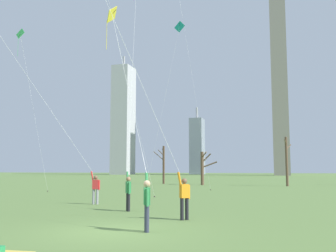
% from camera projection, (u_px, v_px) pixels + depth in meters
% --- Properties ---
extents(ground_plane, '(400.00, 400.00, 0.00)m').
position_uv_depth(ground_plane, '(116.00, 231.00, 12.45)').
color(ground_plane, '#5B7A3D').
extents(kite_flyer_foreground_right_purple, '(4.26, 11.67, 16.69)m').
position_uv_depth(kite_flyer_foreground_right_purple, '(130.00, 143.00, 20.65)').
color(kite_flyer_foreground_right_purple, black).
rests_on(kite_flyer_foreground_right_purple, ground).
extents(kite_flyer_midfield_center_red, '(5.69, 3.17, 14.83)m').
position_uv_depth(kite_flyer_midfield_center_red, '(167.00, 153.00, 15.35)').
color(kite_flyer_midfield_center_red, black).
rests_on(kite_flyer_midfield_center_red, ground).
extents(kite_flyer_midfield_left_blue, '(8.07, 3.93, 13.66)m').
position_uv_depth(kite_flyer_midfield_left_blue, '(69.00, 147.00, 22.15)').
color(kite_flyer_midfield_left_blue, gray).
rests_on(kite_flyer_midfield_left_blue, ground).
extents(kite_flyer_far_back_yellow, '(3.73, 5.22, 9.77)m').
position_uv_depth(kite_flyer_far_back_yellow, '(140.00, 167.00, 13.26)').
color(kite_flyer_far_back_yellow, '#33384C').
rests_on(kite_flyer_far_back_yellow, ground).
extents(distant_kite_low_near_trees_green, '(4.07, 0.61, 15.42)m').
position_uv_depth(distant_kite_low_near_trees_green, '(22.00, 42.00, 36.88)').
color(distant_kite_low_near_trees_green, green).
rests_on(distant_kite_low_near_trees_green, ground).
extents(distant_kite_drifting_left_teal, '(4.23, 0.76, 18.37)m').
position_uv_depth(distant_kite_drifting_left_teal, '(177.00, 37.00, 43.26)').
color(distant_kite_drifting_left_teal, teal).
rests_on(distant_kite_drifting_left_teal, ground).
extents(distant_kite_high_overhead_white, '(3.86, 1.01, 22.05)m').
position_uv_depth(distant_kite_high_overhead_white, '(182.00, 12.00, 40.31)').
color(distant_kite_high_overhead_white, white).
rests_on(distant_kite_high_overhead_white, ground).
extents(bare_tree_right_of_center, '(1.53, 1.87, 5.18)m').
position_uv_depth(bare_tree_right_of_center, '(163.00, 164.00, 53.55)').
color(bare_tree_right_of_center, '#4C3828').
rests_on(bare_tree_right_of_center, ground).
extents(bare_tree_left_of_center, '(0.82, 2.81, 5.81)m').
position_uv_depth(bare_tree_left_of_center, '(287.00, 160.00, 46.11)').
color(bare_tree_left_of_center, brown).
rests_on(bare_tree_left_of_center, ground).
extents(bare_tree_leftmost, '(2.14, 3.02, 4.21)m').
position_uv_depth(bare_tree_leftmost, '(203.00, 166.00, 49.55)').
color(bare_tree_leftmost, brown).
rests_on(bare_tree_leftmost, ground).
extents(skyline_slender_spire, '(5.05, 7.13, 26.83)m').
position_uv_depth(skyline_slender_spire, '(197.00, 146.00, 155.82)').
color(skyline_slender_spire, gray).
rests_on(skyline_slender_spire, ground).
extents(skyline_wide_slab, '(6.80, 9.13, 46.35)m').
position_uv_depth(skyline_wide_slab, '(123.00, 120.00, 151.37)').
color(skyline_wide_slab, '#B2B2B7').
rests_on(skyline_wide_slab, ground).
extents(skyline_squat_block, '(5.13, 9.54, 65.46)m').
position_uv_depth(skyline_squat_block, '(280.00, 87.00, 131.28)').
color(skyline_squat_block, gray).
rests_on(skyline_squat_block, ground).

